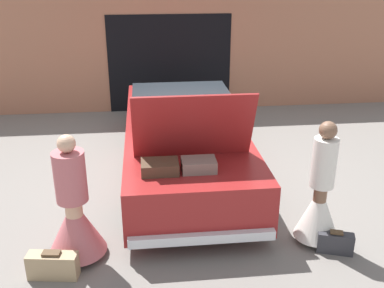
{
  "coord_description": "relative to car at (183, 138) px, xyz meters",
  "views": [
    {
      "loc": [
        -0.61,
        -6.84,
        3.32
      ],
      "look_at": [
        0.0,
        -1.31,
        1.02
      ],
      "focal_mm": 42.0,
      "sensor_mm": 36.0,
      "label": 1
    }
  ],
  "objects": [
    {
      "name": "garage_wall_back",
      "position": [
        0.0,
        3.42,
        0.79
      ],
      "size": [
        12.0,
        0.14,
        2.8
      ],
      "color": "#9E664C",
      "rests_on": "ground_plane"
    },
    {
      "name": "person_right",
      "position": [
        1.48,
        -2.23,
        -0.02
      ],
      "size": [
        0.55,
        0.55,
        1.61
      ],
      "rotation": [
        0.0,
        0.0,
        1.67
      ],
      "color": "brown",
      "rests_on": "ground_plane"
    },
    {
      "name": "suitcase_beside_left_person",
      "position": [
        -1.7,
        -2.59,
        -0.44
      ],
      "size": [
        0.58,
        0.26,
        0.33
      ],
      "color": "#9E8460",
      "rests_on": "ground_plane"
    },
    {
      "name": "person_left",
      "position": [
        -1.47,
        -2.22,
        -0.05
      ],
      "size": [
        0.69,
        0.69,
        1.56
      ],
      "rotation": [
        0.0,
        0.0,
        -1.73
      ],
      "color": "tan",
      "rests_on": "ground_plane"
    },
    {
      "name": "car",
      "position": [
        0.0,
        0.0,
        0.0
      ],
      "size": [
        1.88,
        4.86,
        1.81
      ],
      "color": "maroon",
      "rests_on": "ground_plane"
    },
    {
      "name": "ground_plane",
      "position": [
        0.0,
        -0.01,
        -0.6
      ],
      "size": [
        40.0,
        40.0,
        0.0
      ],
      "primitive_type": "plane",
      "color": "slate"
    },
    {
      "name": "suitcase_beside_right_person",
      "position": [
        1.62,
        -2.49,
        -0.46
      ],
      "size": [
        0.45,
        0.27,
        0.3
      ],
      "color": "#2D2D33",
      "rests_on": "ground_plane"
    }
  ]
}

